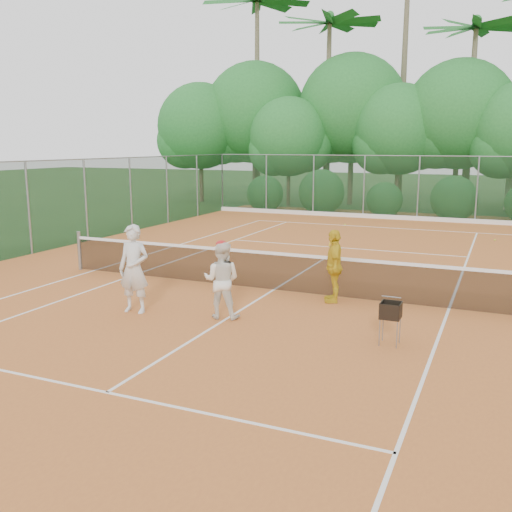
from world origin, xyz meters
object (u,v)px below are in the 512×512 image
(ball_hopper, at_px, (391,311))
(player_white, at_px, (134,269))
(player_yellow, at_px, (334,266))
(player_center_grp, at_px, (222,280))

(ball_hopper, bearing_deg, player_white, 159.14)
(ball_hopper, bearing_deg, player_yellow, 103.77)
(player_center_grp, distance_m, player_yellow, 2.74)
(ball_hopper, bearing_deg, player_center_grp, 153.55)
(player_white, bearing_deg, player_center_grp, 6.68)
(player_yellow, xyz_separation_m, ball_hopper, (1.72, -2.36, -0.21))
(player_white, bearing_deg, player_yellow, 29.49)
(player_yellow, relative_size, ball_hopper, 2.13)
(player_center_grp, relative_size, player_yellow, 0.98)
(player_white, bearing_deg, ball_hopper, -3.55)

